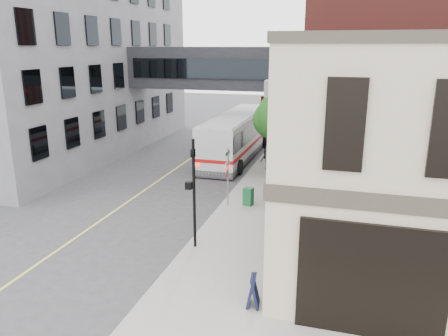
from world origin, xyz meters
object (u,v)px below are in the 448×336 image
Objects in this scene: pedestrian_a at (287,166)px; newspaper_box at (248,196)px; pedestrian_c at (268,158)px; pedestrian_b at (276,172)px; sandwich_board at (253,291)px; bus at (237,134)px.

pedestrian_a is 1.65× the size of newspaper_box.
pedestrian_c is at bearing 105.44° from newspaper_box.
sandwich_board is at bearing -84.33° from pedestrian_b.
bus is 10.52m from newspaper_box.
pedestrian_c reaches higher than sandwich_board.
bus reaches higher than newspaper_box.
newspaper_box is at bearing -80.61° from pedestrian_a.
pedestrian_b is 12.36m from sandwich_board.
pedestrian_b is 1.18× the size of pedestrian_c.
bus is 7.65m from pedestrian_b.
pedestrian_a is at bearing 90.45° from newspaper_box.
bus is at bearing 120.80° from newspaper_box.
bus is at bearing 125.76° from pedestrian_c.
newspaper_box is at bearing -72.27° from bus.
pedestrian_a is at bearing 77.97° from pedestrian_b.
bus reaches higher than pedestrian_a.
pedestrian_b is at bearing -79.34° from pedestrian_a.
sandwich_board is (1.00, -14.12, -0.24)m from pedestrian_a.
newspaper_box is 9.06m from sandwich_board.
sandwich_board is (2.19, -8.80, 0.06)m from newspaper_box.
sandwich_board is (5.37, -18.76, -1.12)m from bus.
sandwich_board is (2.48, -15.72, -0.23)m from pedestrian_c.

